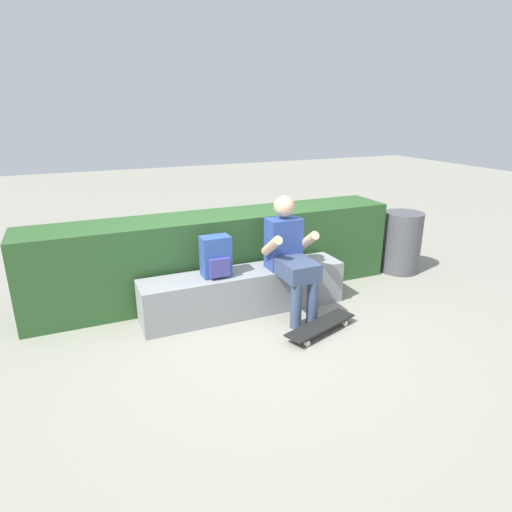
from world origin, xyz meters
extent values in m
plane|color=gray|center=(0.00, 0.00, 0.00)|extent=(24.00, 24.00, 0.00)
cube|color=gray|center=(0.00, 0.34, 0.22)|extent=(2.13, 0.42, 0.45)
cube|color=#2D4793|center=(0.40, 0.28, 0.71)|extent=(0.34, 0.22, 0.52)
sphere|color=#D8AD84|center=(0.40, 0.28, 1.09)|extent=(0.21, 0.21, 0.21)
cube|color=#384766|center=(0.40, -0.03, 0.53)|extent=(0.32, 0.40, 0.17)
cylinder|color=#384766|center=(0.31, -0.18, 0.22)|extent=(0.11, 0.11, 0.45)
cylinder|color=#384766|center=(0.49, -0.18, 0.22)|extent=(0.11, 0.11, 0.45)
cylinder|color=#D8AD84|center=(0.20, 0.14, 0.75)|extent=(0.09, 0.33, 0.27)
cylinder|color=#D8AD84|center=(0.60, 0.14, 0.75)|extent=(0.09, 0.33, 0.27)
cube|color=black|center=(0.48, -0.37, 0.08)|extent=(0.82, 0.45, 0.02)
cylinder|color=silver|center=(0.72, -0.21, 0.03)|extent=(0.06, 0.05, 0.05)
cylinder|color=silver|center=(0.77, -0.35, 0.03)|extent=(0.06, 0.05, 0.05)
cylinder|color=silver|center=(0.19, -0.39, 0.03)|extent=(0.06, 0.05, 0.05)
cylinder|color=silver|center=(0.24, -0.54, 0.03)|extent=(0.06, 0.05, 0.05)
cube|color=#2D4C99|center=(-0.30, 0.34, 0.65)|extent=(0.28, 0.18, 0.40)
cube|color=#3F3E8C|center=(-0.30, 0.23, 0.57)|extent=(0.20, 0.05, 0.18)
cube|color=#2A5227|center=(-0.08, 0.93, 0.46)|extent=(4.10, 0.62, 0.91)
cylinder|color=#4C4C51|center=(2.28, 0.63, 0.39)|extent=(0.48, 0.48, 0.77)
camera|label=1|loc=(-1.55, -3.48, 2.02)|focal=30.58mm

